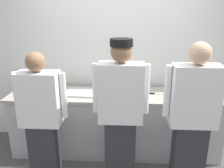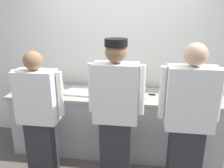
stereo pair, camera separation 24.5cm
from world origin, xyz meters
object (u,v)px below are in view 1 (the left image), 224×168
object	(u,v)px
mixing_bowl_steel	(199,91)
squeeze_bottle_secondary	(60,88)
plate_stack_front	(46,87)
sheet_tray	(82,93)
chefs_knife	(157,94)
chef_near_left	(41,118)
squeeze_bottle_primary	(131,91)
ramekin_yellow_sauce	(141,89)
chef_center	(121,112)
ramekin_red_sauce	(144,96)
ramekin_orange_sauce	(31,92)
plate_stack_rear	(118,92)
chef_far_right	(192,118)
ramekin_green_sauce	(170,89)

from	to	relation	value
mixing_bowl_steel	squeeze_bottle_secondary	size ratio (longest dim) A/B	1.72
plate_stack_front	sheet_tray	bearing A→B (deg)	-12.12
chefs_knife	chef_near_left	bearing A→B (deg)	-153.03
squeeze_bottle_primary	ramekin_yellow_sauce	world-z (taller)	squeeze_bottle_primary
chef_center	squeeze_bottle_secondary	xyz separation A→B (m)	(-0.84, 0.60, 0.06)
squeeze_bottle_primary	ramekin_red_sauce	bearing A→B (deg)	0.38
squeeze_bottle_secondary	ramekin_red_sauce	world-z (taller)	squeeze_bottle_secondary
plate_stack_front	ramekin_orange_sauce	world-z (taller)	plate_stack_front
plate_stack_rear	mixing_bowl_steel	world-z (taller)	mixing_bowl_steel
sheet_tray	squeeze_bottle_secondary	xyz separation A→B (m)	(-0.29, -0.06, 0.08)
chef_far_right	squeeze_bottle_secondary	bearing A→B (deg)	157.42
chef_center	plate_stack_front	bearing A→B (deg)	144.91
sheet_tray	ramekin_orange_sauce	bearing A→B (deg)	-175.53
chef_center	chefs_knife	bearing A→B (deg)	54.17
squeeze_bottle_primary	squeeze_bottle_secondary	distance (m)	0.97
squeeze_bottle_primary	ramekin_green_sauce	size ratio (longest dim) A/B	1.86
ramekin_red_sauce	ramekin_yellow_sauce	size ratio (longest dim) A/B	0.96
chef_near_left	sheet_tray	xyz separation A→B (m)	(0.35, 0.68, 0.07)
sheet_tray	ramekin_green_sauce	distance (m)	1.26
chef_center	sheet_tray	bearing A→B (deg)	129.90
chef_far_right	plate_stack_rear	xyz separation A→B (m)	(-0.82, 0.73, 0.02)
squeeze_bottle_secondary	ramekin_orange_sauce	distance (m)	0.42
mixing_bowl_steel	squeeze_bottle_secondary	xyz separation A→B (m)	(-1.89, -0.06, 0.03)
chef_center	mixing_bowl_steel	size ratio (longest dim) A/B	5.41
chef_center	squeeze_bottle_secondary	size ratio (longest dim) A/B	9.29
mixing_bowl_steel	ramekin_green_sauce	bearing A→B (deg)	153.51
chef_center	chef_near_left	bearing A→B (deg)	-178.43
chef_center	ramekin_orange_sauce	size ratio (longest dim) A/B	16.41
mixing_bowl_steel	squeeze_bottle_secondary	bearing A→B (deg)	-178.12
squeeze_bottle_primary	chefs_knife	xyz separation A→B (m)	(0.36, 0.16, -0.09)
chef_center	sheet_tray	world-z (taller)	chef_center
sheet_tray	ramekin_orange_sauce	size ratio (longest dim) A/B	4.42
chef_near_left	chef_far_right	distance (m)	1.66
chef_center	mixing_bowl_steel	xyz separation A→B (m)	(1.05, 0.66, 0.03)
plate_stack_front	sheet_tray	distance (m)	0.57
chef_far_right	sheet_tray	distance (m)	1.50
chef_center	ramekin_red_sauce	size ratio (longest dim) A/B	17.18
ramekin_red_sauce	ramekin_yellow_sauce	distance (m)	0.31
chefs_knife	mixing_bowl_steel	bearing A→B (deg)	-2.10
plate_stack_rear	chef_center	bearing A→B (deg)	-85.52
plate_stack_front	chefs_knife	world-z (taller)	plate_stack_front
chef_near_left	chef_far_right	xyz separation A→B (m)	(1.66, -0.04, 0.07)
ramekin_yellow_sauce	chefs_knife	bearing A→B (deg)	-35.98
squeeze_bottle_primary	ramekin_orange_sauce	size ratio (longest dim) A/B	1.87
ramekin_green_sauce	ramekin_red_sauce	size ratio (longest dim) A/B	1.05
chef_center	squeeze_bottle_secondary	world-z (taller)	chef_center
sheet_tray	squeeze_bottle_secondary	world-z (taller)	squeeze_bottle_secondary
squeeze_bottle_primary	sheet_tray	bearing A→B (deg)	168.57
chef_far_right	chefs_knife	world-z (taller)	chef_far_right
chef_far_right	mixing_bowl_steel	size ratio (longest dim) A/B	5.36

